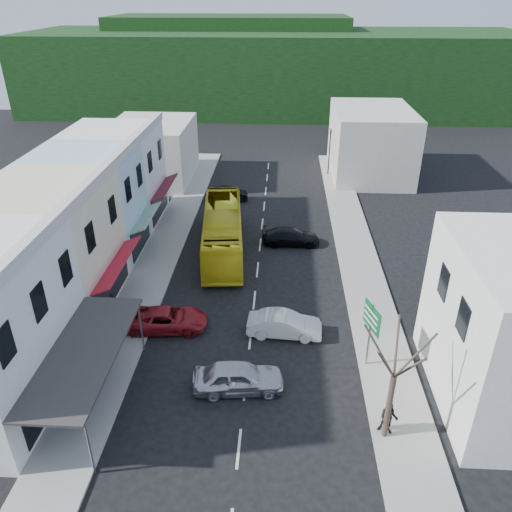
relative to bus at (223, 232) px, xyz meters
The scene contains 18 objects.
ground 11.36m from the bus, 75.48° to the right, with size 120.00×120.00×0.00m, color black.
sidewalk_left 4.99m from the bus, 169.13° to the right, with size 3.00×52.00×0.15m, color gray.
sidewalk_right 10.46m from the bus, ahead, with size 3.00×52.00×0.15m, color gray.
shopfront_row 11.59m from the bus, 148.62° to the right, with size 8.25×30.00×8.00m.
distant_block_left 18.59m from the bus, 119.68° to the left, with size 8.00×10.00×6.00m, color #B7B2A8.
distant_block_right 23.66m from the bus, 54.11° to the left, with size 8.00×12.00×7.00m, color #B7B2A8.
hillside 54.46m from the bus, 88.56° to the left, with size 80.00×26.00×14.00m.
bus is the anchor object (origin of this frame).
car_silver 15.40m from the bus, 80.67° to the right, with size 1.80×4.40×1.40m, color silver.
car_white 11.58m from the bus, 65.51° to the right, with size 1.80×4.40×1.40m, color silver.
car_red 10.52m from the bus, 101.99° to the right, with size 1.90×4.60×1.40m, color maroon.
car_black_near 5.48m from the bus, 14.55° to the left, with size 1.84×4.50×1.40m, color black.
car_black_far 10.44m from the bus, 94.27° to the left, with size 1.80×4.40×1.40m, color black.
pedestrian_left 11.17m from the bus, 118.97° to the right, with size 0.60×0.40×1.70m, color black.
pedestrian_right 20.10m from the bus, 61.84° to the right, with size 0.70×0.44×1.70m, color black.
direction_sign 15.95m from the bus, 54.68° to the right, with size 0.71×1.75×3.94m, color #095425, non-canonical shape.
street_tree 20.29m from the bus, 62.38° to the right, with size 2.47×2.47×7.13m, color #372921, non-canonical shape.
traffic_signal 20.63m from the bus, 62.79° to the left, with size 0.71×1.10×5.09m, color black, non-canonical shape.
Camera 1 is at (1.61, -23.38, 18.01)m, focal length 35.00 mm.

